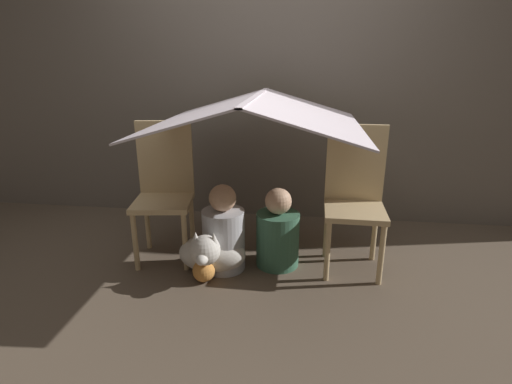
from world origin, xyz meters
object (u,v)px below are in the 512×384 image
at_px(chair_right, 355,194).
at_px(person_front, 224,234).
at_px(chair_left, 164,187).
at_px(person_second, 278,234).
at_px(dog, 211,253).

height_order(chair_right, person_front, chair_right).
xyz_separation_m(chair_left, person_second, (0.81, -0.07, -0.29)).
bearing_deg(person_second, person_front, -165.12).
bearing_deg(dog, chair_right, 15.57).
bearing_deg(chair_right, chair_left, -178.74).
height_order(chair_left, person_front, chair_left).
bearing_deg(person_front, dog, -127.44).
xyz_separation_m(person_front, person_second, (0.36, 0.10, -0.02)).
bearing_deg(chair_right, person_second, -170.63).
xyz_separation_m(chair_right, dog, (-0.94, -0.26, -0.36)).
bearing_deg(dog, person_second, 23.62).
bearing_deg(dog, person_front, 52.56).
relative_size(person_second, dog, 1.23).
height_order(person_second, dog, person_second).
distance_m(chair_left, person_front, 0.55).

